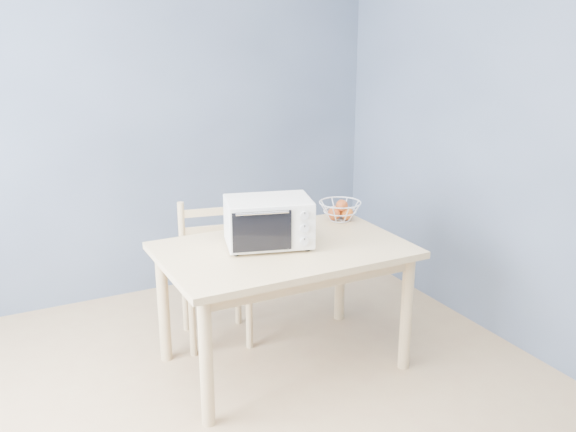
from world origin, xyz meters
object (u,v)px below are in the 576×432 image
dining_table (283,263)px  dining_chair (214,273)px  toaster_oven (265,222)px  fruit_basket (340,210)px

dining_table → dining_chair: size_ratio=1.57×
dining_table → toaster_oven: bearing=145.8°
dining_table → fruit_basket: fruit_basket is taller
toaster_oven → dining_table: bearing=-18.5°
dining_table → dining_chair: dining_chair is taller
dining_chair → toaster_oven: bearing=-60.7°
dining_table → toaster_oven: size_ratio=2.55×
fruit_basket → dining_table: bearing=-152.7°
dining_table → toaster_oven: (-0.09, 0.06, 0.25)m
fruit_basket → toaster_oven: bearing=-160.4°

